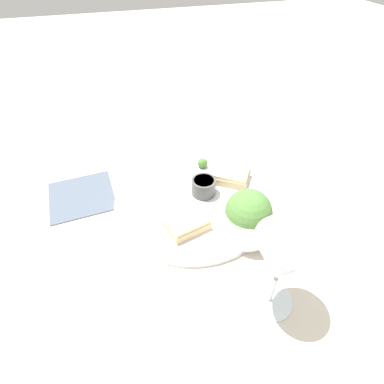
{
  "coord_description": "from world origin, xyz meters",
  "views": [
    {
      "loc": [
        0.14,
        0.46,
        0.47
      ],
      "look_at": [
        0.0,
        0.0,
        0.03
      ],
      "focal_mm": 28.0,
      "sensor_mm": 36.0,
      "label": 1
    }
  ],
  "objects_px": {
    "napkin": "(81,195)",
    "sauce_ramekin": "(204,186)",
    "salad_bowl": "(248,216)",
    "cheese_toast_near": "(230,175)",
    "wine_glass": "(282,262)",
    "fork": "(163,136)",
    "cheese_toast_far": "(187,223)"
  },
  "relations": [
    {
      "from": "napkin",
      "to": "sauce_ramekin",
      "type": "bearing_deg",
      "value": 162.36
    },
    {
      "from": "salad_bowl",
      "to": "sauce_ramekin",
      "type": "relative_size",
      "value": 1.91
    },
    {
      "from": "salad_bowl",
      "to": "sauce_ramekin",
      "type": "bearing_deg",
      "value": -71.32
    },
    {
      "from": "salad_bowl",
      "to": "sauce_ramekin",
      "type": "xyz_separation_m",
      "value": [
        0.04,
        -0.13,
        -0.02
      ]
    },
    {
      "from": "cheese_toast_near",
      "to": "wine_glass",
      "type": "relative_size",
      "value": 0.68
    },
    {
      "from": "wine_glass",
      "to": "napkin",
      "type": "relative_size",
      "value": 1.04
    },
    {
      "from": "wine_glass",
      "to": "fork",
      "type": "distance_m",
      "value": 0.56
    },
    {
      "from": "cheese_toast_far",
      "to": "napkin",
      "type": "distance_m",
      "value": 0.27
    },
    {
      "from": "sauce_ramekin",
      "to": "wine_glass",
      "type": "relative_size",
      "value": 0.34
    },
    {
      "from": "cheese_toast_near",
      "to": "fork",
      "type": "xyz_separation_m",
      "value": [
        0.1,
        -0.25,
        -0.02
      ]
    },
    {
      "from": "salad_bowl",
      "to": "cheese_toast_near",
      "type": "xyz_separation_m",
      "value": [
        -0.03,
        -0.16,
        -0.03
      ]
    },
    {
      "from": "cheese_toast_near",
      "to": "fork",
      "type": "distance_m",
      "value": 0.27
    },
    {
      "from": "sauce_ramekin",
      "to": "cheese_toast_far",
      "type": "xyz_separation_m",
      "value": [
        0.06,
        0.09,
        -0.01
      ]
    },
    {
      "from": "cheese_toast_near",
      "to": "napkin",
      "type": "xyz_separation_m",
      "value": [
        0.34,
        -0.06,
        -0.02
      ]
    },
    {
      "from": "salad_bowl",
      "to": "cheese_toast_near",
      "type": "height_order",
      "value": "salad_bowl"
    },
    {
      "from": "sauce_ramekin",
      "to": "fork",
      "type": "height_order",
      "value": "sauce_ramekin"
    },
    {
      "from": "sauce_ramekin",
      "to": "fork",
      "type": "distance_m",
      "value": 0.28
    },
    {
      "from": "cheese_toast_far",
      "to": "fork",
      "type": "bearing_deg",
      "value": -95.28
    },
    {
      "from": "cheese_toast_far",
      "to": "napkin",
      "type": "bearing_deg",
      "value": -40.29
    },
    {
      "from": "cheese_toast_near",
      "to": "salad_bowl",
      "type": "bearing_deg",
      "value": 78.71
    },
    {
      "from": "salad_bowl",
      "to": "cheese_toast_far",
      "type": "bearing_deg",
      "value": -21.52
    },
    {
      "from": "salad_bowl",
      "to": "sauce_ramekin",
      "type": "height_order",
      "value": "salad_bowl"
    },
    {
      "from": "cheese_toast_far",
      "to": "napkin",
      "type": "height_order",
      "value": "cheese_toast_far"
    },
    {
      "from": "salad_bowl",
      "to": "cheese_toast_far",
      "type": "height_order",
      "value": "salad_bowl"
    },
    {
      "from": "fork",
      "to": "sauce_ramekin",
      "type": "bearing_deg",
      "value": 96.14
    },
    {
      "from": "napkin",
      "to": "fork",
      "type": "xyz_separation_m",
      "value": [
        -0.24,
        -0.2,
        0.0
      ]
    },
    {
      "from": "cheese_toast_far",
      "to": "napkin",
      "type": "xyz_separation_m",
      "value": [
        0.2,
        -0.17,
        -0.02
      ]
    },
    {
      "from": "wine_glass",
      "to": "napkin",
      "type": "distance_m",
      "value": 0.47
    },
    {
      "from": "cheese_toast_near",
      "to": "cheese_toast_far",
      "type": "bearing_deg",
      "value": 39.33
    },
    {
      "from": "cheese_toast_far",
      "to": "wine_glass",
      "type": "distance_m",
      "value": 0.22
    },
    {
      "from": "salad_bowl",
      "to": "fork",
      "type": "height_order",
      "value": "salad_bowl"
    },
    {
      "from": "cheese_toast_far",
      "to": "wine_glass",
      "type": "bearing_deg",
      "value": 116.07
    }
  ]
}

